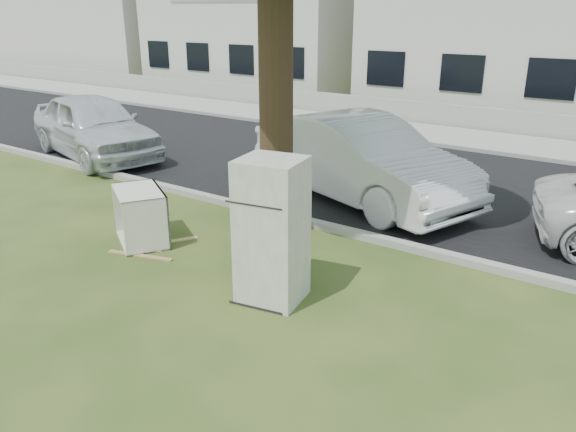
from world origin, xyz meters
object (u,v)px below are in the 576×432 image
Objects in this scene: fridge at (272,231)px; car_left at (94,126)px; car_center at (360,159)px; cabinet at (141,216)px.

car_left is at bearing 146.64° from fridge.
car_center is 1.06× the size of car_left.
fridge is 0.38× the size of car_center.
fridge reaches higher than car_left.
fridge reaches higher than car_center.
car_center is at bearing 96.23° from cabinet.
fridge is 4.41m from car_center.
fridge is at bearing -98.13° from car_left.
car_left reaches higher than cabinet.
fridge is 8.91m from car_left.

